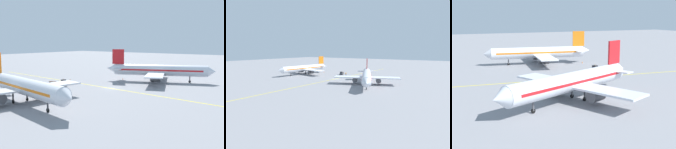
% 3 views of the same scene
% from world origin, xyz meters
% --- Properties ---
extents(ground_plane, '(400.00, 400.00, 0.00)m').
position_xyz_m(ground_plane, '(0.00, 0.00, 0.00)').
color(ground_plane, gray).
extents(apron_yellow_centreline, '(10.58, 119.60, 0.01)m').
position_xyz_m(apron_yellow_centreline, '(0.00, 0.00, 0.00)').
color(apron_yellow_centreline, yellow).
rests_on(apron_yellow_centreline, ground).
extents(airplane_at_gate, '(27.76, 33.76, 10.60)m').
position_xyz_m(airplane_at_gate, '(-19.37, 5.14, 3.71)').
color(airplane_at_gate, silver).
rests_on(airplane_at_gate, ground).
extents(airplane_adjacent_stand, '(28.47, 35.48, 10.60)m').
position_xyz_m(airplane_adjacent_stand, '(25.61, -4.14, 3.71)').
color(airplane_adjacent_stand, silver).
rests_on(airplane_adjacent_stand, ground).
extents(baggage_tug_dark, '(2.51, 3.32, 2.11)m').
position_xyz_m(baggage_tug_dark, '(5.41, -14.08, 0.90)').
color(baggage_tug_dark, '#333842').
rests_on(baggage_tug_dark, ground).
extents(baggage_cart_trailing, '(2.16, 2.91, 1.24)m').
position_xyz_m(baggage_cart_trailing, '(6.47, -17.20, 0.76)').
color(baggage_cart_trailing, gray).
rests_on(baggage_cart_trailing, ground).
extents(ground_crew_worker, '(0.40, 0.48, 1.68)m').
position_xyz_m(ground_crew_worker, '(2.21, -14.03, 0.91)').
color(ground_crew_worker, '#23232D').
rests_on(ground_crew_worker, ground).
extents(traffic_cone_near_nose, '(0.32, 0.32, 0.55)m').
position_xyz_m(traffic_cone_near_nose, '(-16.19, -6.92, 0.28)').
color(traffic_cone_near_nose, orange).
rests_on(traffic_cone_near_nose, ground).
extents(traffic_cone_mid_apron, '(0.32, 0.32, 0.55)m').
position_xyz_m(traffic_cone_mid_apron, '(21.52, -18.04, 0.28)').
color(traffic_cone_mid_apron, orange).
rests_on(traffic_cone_mid_apron, ground).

